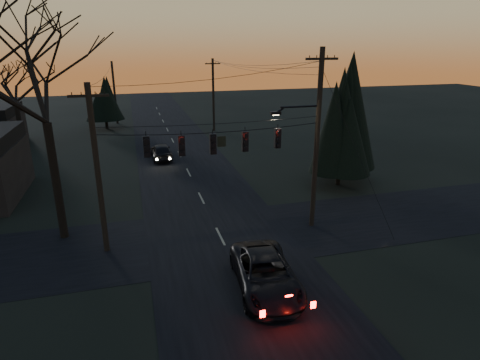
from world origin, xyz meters
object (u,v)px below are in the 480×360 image
object	(u,v)px
sedan_oncoming_a	(161,152)
utility_pole_right	(311,225)
suv_near	(265,274)
utility_pole_far_l	(118,123)
utility_pole_left	(107,250)
utility_pole_far_r	(214,131)
evergreen_right	(343,122)
bare_tree_left	(39,70)

from	to	relation	value
sedan_oncoming_a	utility_pole_right	bearing A→B (deg)	111.97
utility_pole_right	suv_near	distance (m)	7.18
utility_pole_far_l	sedan_oncoming_a	bearing A→B (deg)	-77.68
utility_pole_right	utility_pole_left	world-z (taller)	utility_pole_right
utility_pole_far_r	utility_pole_right	bearing A→B (deg)	-90.00
utility_pole_right	utility_pole_far_l	xyz separation A→B (m)	(-11.50, 36.00, 0.00)
utility_pole_right	sedan_oncoming_a	xyz separation A→B (m)	(-7.29, 16.74, 0.72)
sedan_oncoming_a	utility_pole_far_r	bearing A→B (deg)	-124.48
sedan_oncoming_a	suv_near	bearing A→B (deg)	95.11
utility_pole_far_r	suv_near	world-z (taller)	utility_pole_far_r
utility_pole_left	utility_pole_far_r	size ratio (longest dim) A/B	1.00
sedan_oncoming_a	utility_pole_left	bearing A→B (deg)	74.32
utility_pole_left	evergreen_right	distance (m)	18.22
utility_pole_right	evergreen_right	size ratio (longest dim) A/B	1.20
utility_pole_left	evergreen_right	world-z (taller)	evergreen_right
bare_tree_left	suv_near	world-z (taller)	bare_tree_left
evergreen_right	sedan_oncoming_a	distance (m)	16.74
evergreen_right	sedan_oncoming_a	xyz separation A→B (m)	(-12.28, 10.63, -4.04)
suv_near	bare_tree_left	bearing A→B (deg)	145.24
utility_pole_right	bare_tree_left	world-z (taller)	bare_tree_left
evergreen_right	suv_near	xyz separation A→B (m)	(-9.69, -11.49, -4.02)
utility_pole_far_r	evergreen_right	bearing A→B (deg)	-77.15
utility_pole_far_r	suv_near	distance (m)	33.72
utility_pole_left	evergreen_right	size ratio (longest dim) A/B	1.02
utility_pole_far_r	suv_near	xyz separation A→B (m)	(-4.70, -33.38, 0.74)
utility_pole_far_r	evergreen_right	xyz separation A→B (m)	(4.99, -21.89, 4.76)
utility_pole_far_l	utility_pole_right	bearing A→B (deg)	-72.28
evergreen_right	suv_near	bearing A→B (deg)	-130.14
utility_pole_right	suv_near	world-z (taller)	utility_pole_right
utility_pole_left	suv_near	size ratio (longest dim) A/B	1.60
utility_pole_left	bare_tree_left	xyz separation A→B (m)	(-2.32, 2.24, 8.93)
utility_pole_far_r	evergreen_right	size ratio (longest dim) A/B	1.02
bare_tree_left	sedan_oncoming_a	size ratio (longest dim) A/B	3.00
utility_pole_far_l	suv_near	bearing A→B (deg)	-80.67
utility_pole_right	utility_pole_far_l	bearing A→B (deg)	107.72
utility_pole_right	evergreen_right	bearing A→B (deg)	50.75
utility_pole_far_l	utility_pole_far_r	bearing A→B (deg)	-34.82
utility_pole_far_r	sedan_oncoming_a	xyz separation A→B (m)	(-7.29, -11.26, 0.72)
utility_pole_left	utility_pole_far_r	distance (m)	30.27
evergreen_right	bare_tree_left	bearing A→B (deg)	-168.38
utility_pole_left	utility_pole_far_l	size ratio (longest dim) A/B	1.06
utility_pole_far_r	utility_pole_left	bearing A→B (deg)	-112.33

